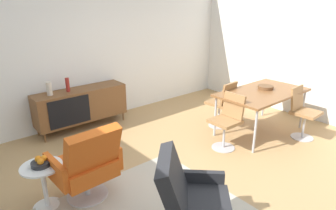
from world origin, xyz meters
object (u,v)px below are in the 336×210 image
Objects in this scene: vase_sculptural_dark at (68,85)px; dining_chair_back_left at (223,102)px; dining_table at (262,94)px; fruit_bowl at (41,162)px; armchair_black_shell at (192,204)px; lounge_chair_red at (87,163)px; side_table_round at (44,181)px; sideboard at (81,105)px; dining_chair_near_window at (228,119)px; vase_cobalt at (49,89)px; wooden_bowl_on_table at (266,87)px; dining_chair_front_right at (303,111)px.

dining_chair_back_left is at bearing -36.67° from vase_sculptural_dark.
fruit_bowl is at bearing 173.94° from dining_table.
armchair_black_shell is 4.73× the size of fruit_bowl.
fruit_bowl is (-0.43, 0.18, 0.09)m from lounge_chair_red.
sideboard is at bearing 54.88° from side_table_round.
dining_table is 8.00× the size of fruit_bowl.
dining_chair_near_window is 1.65× the size of side_table_round.
fruit_bowl is at bearing -120.52° from vase_sculptural_dark.
lounge_chair_red is at bearing -107.43° from vase_sculptural_dark.
dining_chair_back_left is at bearing -33.07° from vase_cobalt.
side_table_round is (-0.74, -1.78, -0.51)m from vase_cobalt.
sideboard is 6.15× the size of wooden_bowl_on_table.
sideboard is 0.64m from vase_cobalt.
dining_chair_back_left is 1.00× the size of dining_chair_near_window.
dining_chair_front_right is (0.20, -0.61, -0.30)m from wooden_bowl_on_table.
dining_chair_near_window is at bearing -53.40° from vase_sculptural_dark.
dining_chair_near_window reaches higher than side_table_round.
dining_table is 1.87× the size of dining_chair_near_window.
vase_sculptural_dark is 0.28× the size of dining_chair_near_window.
dining_table is at bearing 121.84° from dining_chair_front_right.
dining_chair_front_right is (2.84, -2.72, -0.37)m from vase_sculptural_dark.
dining_chair_back_left reaches higher than dining_table.
dining_table is 1.69× the size of lounge_chair_red.
dining_chair_back_left is at bearing 34.66° from armchair_black_shell.
vase_sculptural_dark reaches higher than dining_table.
vase_sculptural_dark reaches higher than fruit_bowl.
dining_chair_back_left is at bearing -39.35° from sideboard.
side_table_round is at bearing 173.96° from dining_table.
vase_sculptural_dark reaches higher than side_table_round.
dining_chair_front_right is at bearing -45.81° from sideboard.
sideboard is 2.12m from lounge_chair_red.
vase_cobalt is at bearing 142.38° from dining_table.
wooden_bowl_on_table is at bearing 16.93° from dining_table.
vase_cobalt is 0.14× the size of dining_table.
fruit_bowl is (-1.25, -1.78, 0.12)m from sideboard.
wooden_bowl_on_table is 3.07m from armchair_black_shell.
vase_sculptural_dark is 0.92× the size of wooden_bowl_on_table.
side_table_round is (-3.54, 0.37, -0.38)m from dining_table.
dining_chair_near_window reaches higher than wooden_bowl_on_table.
dining_chair_front_right is 1.00× the size of dining_chair_back_left.
sideboard is 3.24m from wooden_bowl_on_table.
lounge_chair_red is at bearing -98.93° from vase_cobalt.
sideboard reaches higher than fruit_bowl.
vase_sculptural_dark is at bearing 0.00° from vase_cobalt.
dining_chair_back_left is 0.90× the size of lounge_chair_red.
sideboard is at bearing 134.19° from dining_chair_front_right.
armchair_black_shell reaches higher than wooden_bowl_on_table.
dining_chair_back_left reaches higher than wooden_bowl_on_table.
armchair_black_shell is (0.41, -1.26, 0.00)m from lounge_chair_red.
vase_sculptural_dark reaches higher than vase_cobalt.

